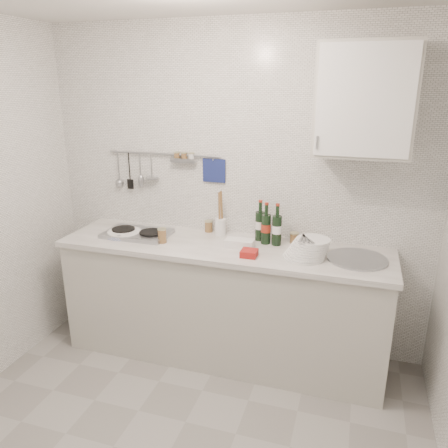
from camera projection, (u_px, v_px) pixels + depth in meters
name	position (u px, v px, depth m)	size (l,w,h in m)	color
back_wall	(234.00, 192.00, 3.38)	(3.00, 0.02, 2.50)	silver
counter	(224.00, 304.00, 3.36)	(2.44, 0.64, 0.96)	#B0ADA2
wall_rail	(161.00, 166.00, 3.46)	(0.98, 0.09, 0.34)	#93969B
wall_cabinet	(365.00, 100.00, 2.74)	(0.60, 0.38, 0.70)	#B0ADA2
plate_stack_hob	(123.00, 233.00, 3.40)	(0.27, 0.27, 0.03)	#435799
plate_stack_sink	(308.00, 249.00, 2.96)	(0.31, 0.29, 0.14)	white
wine_bottles	(268.00, 223.00, 3.20)	(0.21, 0.14, 0.31)	black
butter_dish	(240.00, 244.00, 3.14)	(0.21, 0.10, 0.06)	white
strawberry_punnet	(249.00, 253.00, 2.99)	(0.11, 0.11, 0.05)	#A4121A
utensil_crock	(220.00, 225.00, 3.39)	(0.09, 0.09, 0.36)	white
jar_a	(209.00, 226.00, 3.47)	(0.07, 0.07, 0.09)	brown
jar_b	(294.00, 238.00, 3.23)	(0.07, 0.07, 0.08)	brown
jar_c	(304.00, 244.00, 3.12)	(0.07, 0.07, 0.08)	brown
jar_d	(162.00, 235.00, 3.23)	(0.07, 0.07, 0.11)	brown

